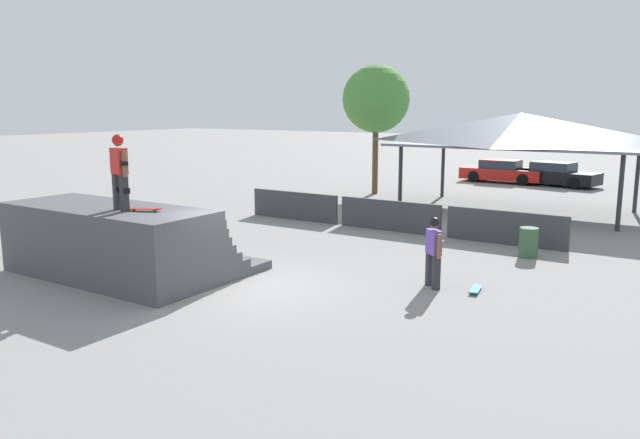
% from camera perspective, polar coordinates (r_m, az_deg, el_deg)
% --- Properties ---
extents(ground_plane, '(160.00, 160.00, 0.00)m').
position_cam_1_polar(ground_plane, '(14.93, -7.03, -6.17)').
color(ground_plane, gray).
extents(quarter_pipe_ramp, '(5.75, 3.99, 1.79)m').
position_cam_1_polar(quarter_pipe_ramp, '(16.55, -17.89, -2.11)').
color(quarter_pipe_ramp, '#4C4C51').
rests_on(quarter_pipe_ramp, ground).
extents(skater_on_deck, '(0.77, 0.36, 1.79)m').
position_cam_1_polar(skater_on_deck, '(15.33, -17.88, 4.59)').
color(skater_on_deck, '#2D2D33').
rests_on(skater_on_deck, quarter_pipe_ramp).
extents(skateboard_on_deck, '(0.86, 0.52, 0.09)m').
position_cam_1_polar(skateboard_on_deck, '(15.16, -15.71, 0.95)').
color(skateboard_on_deck, green).
rests_on(skateboard_on_deck, quarter_pipe_ramp).
extents(bystander_walking, '(0.56, 0.52, 1.69)m').
position_cam_1_polar(bystander_walking, '(14.81, 10.35, -2.45)').
color(bystander_walking, '#2D2D33').
rests_on(bystander_walking, ground).
extents(skateboard_on_ground, '(0.33, 0.78, 0.09)m').
position_cam_1_polar(skateboard_on_ground, '(14.89, 14.02, -6.23)').
color(skateboard_on_ground, blue).
rests_on(skateboard_on_ground, ground).
extents(barrier_fence, '(11.75, 0.12, 1.05)m').
position_cam_1_polar(barrier_fence, '(21.51, 6.37, 0.36)').
color(barrier_fence, '#3D3D42').
rests_on(barrier_fence, ground).
extents(pavilion_shelter, '(9.69, 5.39, 3.97)m').
position_cam_1_polar(pavilion_shelter, '(26.40, 17.82, 7.80)').
color(pavilion_shelter, '#2D2D33').
rests_on(pavilion_shelter, ground).
extents(tree_far_back, '(3.22, 3.22, 6.19)m').
position_cam_1_polar(tree_far_back, '(30.47, 5.15, 10.89)').
color(tree_far_back, brown).
rests_on(tree_far_back, ground).
extents(trash_bin, '(0.52, 0.52, 0.85)m').
position_cam_1_polar(trash_bin, '(18.59, 18.52, -2.01)').
color(trash_bin, '#385B3D').
rests_on(trash_bin, ground).
extents(parked_car_red, '(4.54, 1.73, 1.27)m').
position_cam_1_polar(parked_car_red, '(36.57, 16.29, 4.21)').
color(parked_car_red, red).
rests_on(parked_car_red, ground).
extents(parked_car_black, '(4.73, 2.51, 1.27)m').
position_cam_1_polar(parked_car_black, '(35.94, 20.65, 3.86)').
color(parked_car_black, black).
rests_on(parked_car_black, ground).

